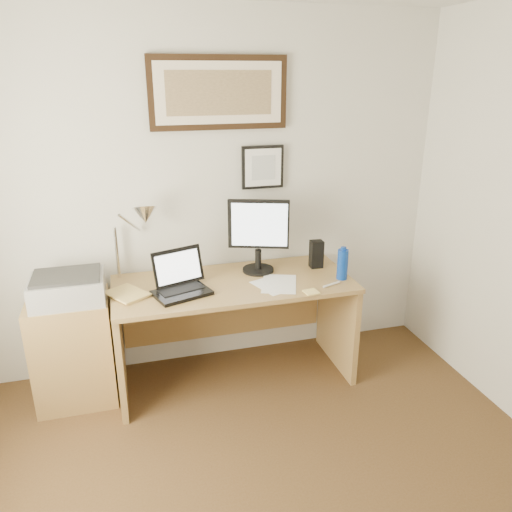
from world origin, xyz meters
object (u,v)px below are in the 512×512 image
object	(u,v)px
lcd_monitor	(259,232)
printer	(68,288)
side_cabinet	(74,350)
water_bottle	(342,264)
laptop	(180,283)
desk	(231,308)
book	(114,299)

from	to	relation	value
lcd_monitor	printer	size ratio (longest dim) A/B	1.18
side_cabinet	water_bottle	bearing A→B (deg)	-6.06
lcd_monitor	printer	xyz separation A→B (m)	(-1.26, -0.11, -0.22)
laptop	desk	bearing A→B (deg)	21.69
lcd_monitor	water_bottle	bearing A→B (deg)	-28.39
printer	water_bottle	bearing A→B (deg)	-5.51
laptop	lcd_monitor	world-z (taller)	lcd_monitor
desk	lcd_monitor	xyz separation A→B (m)	(0.21, 0.05, 0.53)
laptop	printer	size ratio (longest dim) A/B	0.91
water_bottle	lcd_monitor	bearing A→B (deg)	151.61
water_bottle	printer	world-z (taller)	water_bottle
side_cabinet	printer	size ratio (longest dim) A/B	1.66
desk	laptop	world-z (taller)	laptop
desk	lcd_monitor	distance (m)	0.57
side_cabinet	water_bottle	xyz separation A→B (m)	(1.80, -0.19, 0.49)
side_cabinet	laptop	bearing A→B (deg)	-8.75
printer	book	bearing A→B (deg)	-22.88
book	lcd_monitor	world-z (taller)	lcd_monitor
water_bottle	laptop	distance (m)	1.09
side_cabinet	book	size ratio (longest dim) A/B	2.80
laptop	printer	bearing A→B (deg)	172.58
printer	side_cabinet	bearing A→B (deg)	135.44
book	lcd_monitor	bearing A→B (deg)	12.56
side_cabinet	desk	size ratio (longest dim) A/B	0.46
laptop	lcd_monitor	distance (m)	0.65
water_bottle	printer	size ratio (longest dim) A/B	0.47
desk	lcd_monitor	bearing A→B (deg)	13.61
book	printer	size ratio (longest dim) A/B	0.59
laptop	lcd_monitor	xyz separation A→B (m)	(0.58, 0.20, 0.23)
lcd_monitor	side_cabinet	bearing A→B (deg)	-176.13
side_cabinet	desk	distance (m)	1.08
book	lcd_monitor	xyz separation A→B (m)	(0.99, 0.22, 0.28)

